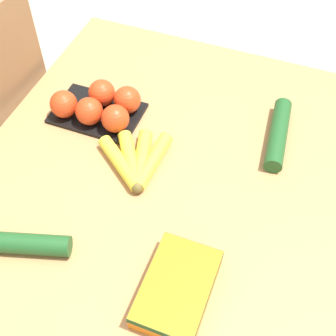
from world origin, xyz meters
TOP-DOWN VIEW (x-y plane):
  - ground_plane at (0.00, 0.00)m, footprint 12.00×12.00m
  - dining_table at (0.00, 0.00)m, footprint 1.07×0.95m
  - banana_bunch at (0.00, 0.08)m, footprint 0.19×0.17m
  - tomato_pack at (0.12, 0.24)m, footprint 0.16×0.23m
  - carrot_bag at (-0.28, -0.13)m, footprint 0.20×0.13m
  - cucumber_near at (-0.30, 0.23)m, footprint 0.11×0.23m
  - cucumber_far at (0.21, -0.22)m, footprint 0.23×0.07m

SIDE VIEW (x-z plane):
  - ground_plane at x=0.00m, z-range 0.00..0.00m
  - dining_table at x=0.00m, z-range 0.26..1.01m
  - banana_bunch at x=0.00m, z-range 0.75..0.78m
  - cucumber_near at x=-0.30m, z-range 0.75..0.79m
  - cucumber_far at x=0.21m, z-range 0.75..0.79m
  - carrot_bag at x=-0.28m, z-range 0.75..0.80m
  - tomato_pack at x=0.12m, z-range 0.74..0.83m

